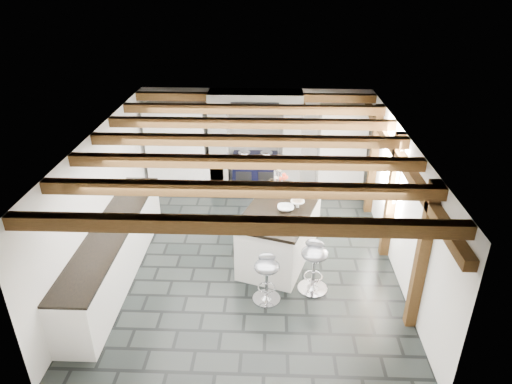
{
  "coord_description": "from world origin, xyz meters",
  "views": [
    {
      "loc": [
        0.37,
        -6.78,
        4.72
      ],
      "look_at": [
        0.1,
        0.4,
        1.1
      ],
      "focal_mm": 32.0,
      "sensor_mm": 36.0,
      "label": 1
    }
  ],
  "objects_px": {
    "kitchen_island": "(281,230)",
    "bar_stool_near": "(314,261)",
    "bar_stool_far": "(267,273)",
    "range_cooker": "(255,172)"
  },
  "relations": [
    {
      "from": "range_cooker",
      "to": "bar_stool_near",
      "type": "distance_m",
      "value": 3.7
    },
    {
      "from": "bar_stool_near",
      "to": "kitchen_island",
      "type": "bearing_deg",
      "value": 132.02
    },
    {
      "from": "kitchen_island",
      "to": "bar_stool_near",
      "type": "xyz_separation_m",
      "value": [
        0.52,
        -0.95,
        0.04
      ]
    },
    {
      "from": "bar_stool_near",
      "to": "bar_stool_far",
      "type": "xyz_separation_m",
      "value": [
        -0.74,
        -0.28,
        -0.05
      ]
    },
    {
      "from": "range_cooker",
      "to": "bar_stool_near",
      "type": "xyz_separation_m",
      "value": [
        1.06,
        -3.55,
        0.08
      ]
    },
    {
      "from": "range_cooker",
      "to": "bar_stool_far",
      "type": "relative_size",
      "value": 1.24
    },
    {
      "from": "kitchen_island",
      "to": "bar_stool_near",
      "type": "bearing_deg",
      "value": -43.63
    },
    {
      "from": "bar_stool_near",
      "to": "range_cooker",
      "type": "bearing_deg",
      "value": 120.22
    },
    {
      "from": "kitchen_island",
      "to": "bar_stool_near",
      "type": "relative_size",
      "value": 2.55
    },
    {
      "from": "range_cooker",
      "to": "bar_stool_near",
      "type": "relative_size",
      "value": 1.13
    }
  ]
}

